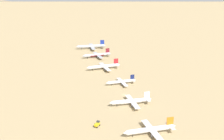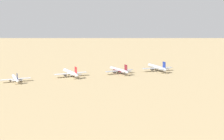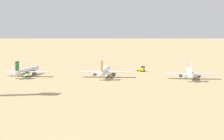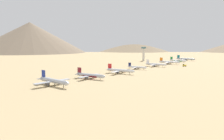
{
  "view_description": "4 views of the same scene",
  "coord_description": "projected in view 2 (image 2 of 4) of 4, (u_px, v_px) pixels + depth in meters",
  "views": [
    {
      "loc": [
        51.17,
        282.59,
        118.25
      ],
      "look_at": [
        4.15,
        -53.47,
        6.88
      ],
      "focal_mm": 54.02,
      "sensor_mm": 36.0,
      "label": 1
    },
    {
      "loc": [
        -265.11,
        -39.43,
        51.04
      ],
      "look_at": [
        17.39,
        -120.92,
        3.32
      ],
      "focal_mm": 46.4,
      "sensor_mm": 36.0,
      "label": 2
    },
    {
      "loc": [
        -259.62,
        11.99,
        32.49
      ],
      "look_at": [
        -8.03,
        69.94,
        4.86
      ],
      "focal_mm": 68.25,
      "sensor_mm": 36.0,
      "label": 3
    },
    {
      "loc": [
        170.91,
        -261.31,
        34.67
      ],
      "look_at": [
        13.23,
        -94.34,
        6.3
      ],
      "focal_mm": 32.65,
      "sensor_mm": 36.0,
      "label": 4
    }
  ],
  "objects": [
    {
      "name": "parked_jet_0",
      "position": [
        157.0,
        67.0,
        310.78
      ],
      "size": [
        42.16,
        34.23,
        12.16
      ],
      "color": "#B2B7C1",
      "rests_on": "ground"
    },
    {
      "name": "parked_jet_3",
      "position": [
        16.0,
        78.0,
        254.19
      ],
      "size": [
        31.61,
        25.86,
        9.14
      ],
      "color": "white",
      "rests_on": "ground"
    },
    {
      "name": "parked_jet_2",
      "position": [
        71.0,
        73.0,
        278.81
      ],
      "size": [
        39.55,
        32.42,
        11.48
      ],
      "color": "silver",
      "rests_on": "ground"
    },
    {
      "name": "parked_jet_1",
      "position": [
        119.0,
        70.0,
        295.2
      ],
      "size": [
        37.92,
        31.08,
        11.01
      ],
      "color": "#B2B7C1",
      "rests_on": "ground"
    }
  ]
}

